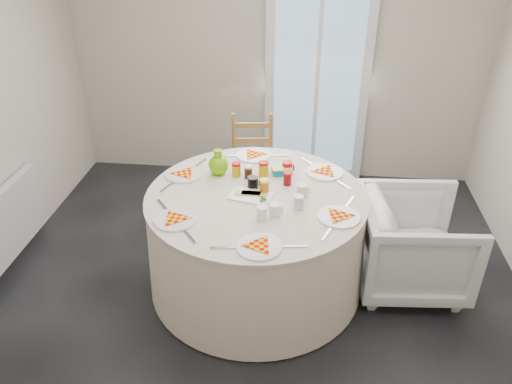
# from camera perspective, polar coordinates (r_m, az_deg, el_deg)

# --- Properties ---
(floor) EXTENTS (4.00, 4.00, 0.00)m
(floor) POSITION_cam_1_polar(r_m,az_deg,el_deg) (3.76, -0.21, -12.03)
(floor) COLOR black
(floor) RESTS_ON ground
(wall_back) EXTENTS (4.00, 0.02, 2.60)m
(wall_back) POSITION_cam_1_polar(r_m,az_deg,el_deg) (4.93, 2.37, 15.86)
(wall_back) COLOR #BCB5A3
(wall_back) RESTS_ON floor
(glass_door) EXTENTS (1.00, 0.08, 2.10)m
(glass_door) POSITION_cam_1_polar(r_m,az_deg,el_deg) (4.94, 7.02, 12.69)
(glass_door) COLOR silver
(glass_door) RESTS_ON floor
(radiator) EXTENTS (0.07, 1.00, 0.55)m
(radiator) POSITION_cam_1_polar(r_m,az_deg,el_deg) (4.30, -26.61, -3.37)
(radiator) COLOR silver
(radiator) RESTS_ON floor
(table) EXTENTS (1.59, 1.59, 0.80)m
(table) POSITION_cam_1_polar(r_m,az_deg,el_deg) (3.67, 0.00, -5.72)
(table) COLOR beige
(table) RESTS_ON floor
(wooden_chair) EXTENTS (0.44, 0.42, 0.89)m
(wooden_chair) POSITION_cam_1_polar(r_m,az_deg,el_deg) (4.55, -0.40, 3.40)
(wooden_chair) COLOR #AA6B3A
(wooden_chair) RESTS_ON floor
(armchair) EXTENTS (0.78, 0.82, 0.79)m
(armchair) POSITION_cam_1_polar(r_m,az_deg,el_deg) (3.84, 17.52, -5.31)
(armchair) COLOR silver
(armchair) RESTS_ON floor
(place_settings) EXTENTS (1.67, 1.67, 0.03)m
(place_settings) POSITION_cam_1_polar(r_m,az_deg,el_deg) (3.45, -0.00, -0.43)
(place_settings) COLOR white
(place_settings) RESTS_ON table
(jar_cluster) EXTENTS (0.48, 0.36, 0.13)m
(jar_cluster) POSITION_cam_1_polar(r_m,az_deg,el_deg) (3.61, 0.49, 1.99)
(jar_cluster) COLOR brown
(jar_cluster) RESTS_ON table
(butter_tub) EXTENTS (0.16, 0.13, 0.06)m
(butter_tub) POSITION_cam_1_polar(r_m,az_deg,el_deg) (3.72, 2.93, 2.22)
(butter_tub) COLOR #05828D
(butter_tub) RESTS_ON table
(green_pitcher) EXTENTS (0.19, 0.19, 0.19)m
(green_pitcher) POSITION_cam_1_polar(r_m,az_deg,el_deg) (3.68, -4.33, 3.35)
(green_pitcher) COLOR #6CBC06
(green_pitcher) RESTS_ON table
(cheese_platter) EXTENTS (0.32, 0.25, 0.04)m
(cheese_platter) POSITION_cam_1_polar(r_m,az_deg,el_deg) (3.43, -0.61, -0.60)
(cheese_platter) COLOR silver
(cheese_platter) RESTS_ON table
(mugs_glasses) EXTENTS (0.73, 0.73, 0.10)m
(mugs_glasses) POSITION_cam_1_polar(r_m,az_deg,el_deg) (3.40, 2.43, -0.19)
(mugs_glasses) COLOR #A69FA0
(mugs_glasses) RESTS_ON table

